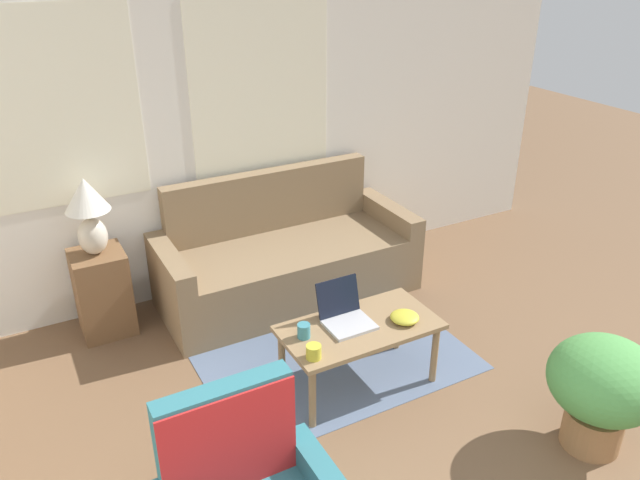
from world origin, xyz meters
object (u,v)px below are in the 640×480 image
(cup_yellow, at_px, (314,352))
(cup_navy, at_px, (304,331))
(coffee_table, at_px, (359,333))
(snack_bowl, at_px, (405,317))
(couch, at_px, (285,260))
(potted_plant, at_px, (603,386))
(laptop, at_px, (345,314))
(table_lamp, at_px, (88,209))

(cup_yellow, bearing_deg, cup_navy, 78.23)
(coffee_table, bearing_deg, snack_bowl, -18.31)
(couch, distance_m, cup_yellow, 1.48)
(cup_navy, xyz_separation_m, potted_plant, (1.21, -1.11, -0.08))
(laptop, height_order, cup_yellow, laptop)
(couch, relative_size, potted_plant, 2.93)
(couch, height_order, table_lamp, table_lamp)
(laptop, relative_size, potted_plant, 0.44)
(coffee_table, relative_size, cup_navy, 10.88)
(cup_navy, bearing_deg, laptop, 4.63)
(coffee_table, distance_m, laptop, 0.14)
(potted_plant, bearing_deg, coffee_table, 129.09)
(coffee_table, distance_m, snack_bowl, 0.29)
(couch, bearing_deg, cup_navy, -110.30)
(table_lamp, relative_size, potted_plant, 0.81)
(couch, bearing_deg, laptop, -97.13)
(table_lamp, relative_size, snack_bowl, 3.05)
(coffee_table, bearing_deg, couch, 86.05)
(cup_yellow, height_order, potted_plant, potted_plant)
(coffee_table, xyz_separation_m, cup_navy, (-0.35, 0.05, 0.10))
(coffee_table, height_order, snack_bowl, snack_bowl)
(couch, xyz_separation_m, cup_navy, (-0.44, -1.19, 0.20))
(cup_navy, bearing_deg, table_lamp, 124.53)
(cup_navy, bearing_deg, coffee_table, -8.07)
(couch, xyz_separation_m, table_lamp, (-1.35, 0.14, 0.66))
(table_lamp, height_order, snack_bowl, table_lamp)
(table_lamp, height_order, coffee_table, table_lamp)
(coffee_table, xyz_separation_m, potted_plant, (0.86, -1.06, 0.02))
(laptop, xyz_separation_m, cup_navy, (-0.29, -0.02, -0.01))
(coffee_table, height_order, cup_yellow, cup_yellow)
(laptop, bearing_deg, cup_navy, -175.37)
(laptop, distance_m, snack_bowl, 0.37)
(couch, relative_size, cup_navy, 22.15)
(couch, xyz_separation_m, snack_bowl, (0.18, -1.32, 0.18))
(laptop, distance_m, cup_yellow, 0.40)
(cup_yellow, bearing_deg, coffee_table, 21.14)
(cup_navy, bearing_deg, potted_plant, -42.43)
(cup_navy, relative_size, cup_yellow, 1.02)
(coffee_table, height_order, potted_plant, potted_plant)
(cup_navy, distance_m, potted_plant, 1.65)
(coffee_table, xyz_separation_m, laptop, (-0.06, 0.07, 0.11))
(laptop, relative_size, snack_bowl, 1.67)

